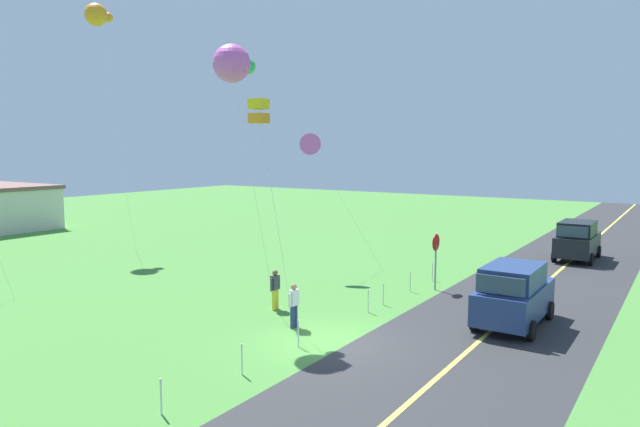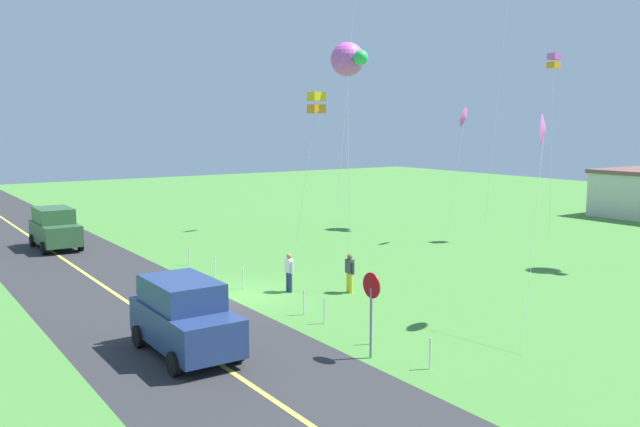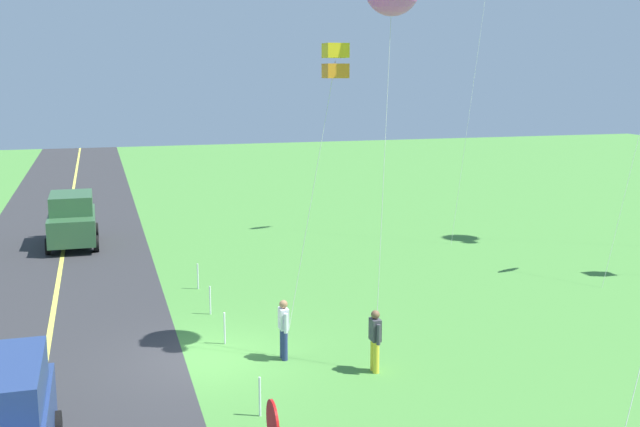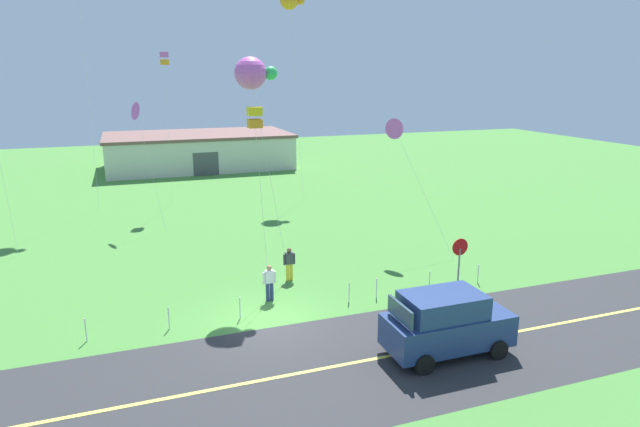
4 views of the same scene
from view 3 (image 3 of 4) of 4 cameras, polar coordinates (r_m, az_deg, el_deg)
The scene contains 12 objects.
ground_plane at distance 20.56m, azimuth -8.61°, elevation -10.83°, with size 120.00×120.00×0.10m, color #478438.
asphalt_road at distance 20.46m, azimuth -20.01°, elevation -11.33°, with size 120.00×7.00×0.00m, color #2D2D30.
road_centre_stripe at distance 20.46m, azimuth -20.01°, elevation -11.32°, with size 120.00×0.16×0.00m, color #E5E04C.
car_parked_west_far at distance 34.57m, azimuth -18.04°, elevation -0.41°, with size 4.40×2.12×2.24m.
person_adult_near at distance 20.06m, azimuth -2.73°, elevation -8.49°, with size 0.58×0.22×1.60m.
person_adult_companion at distance 19.28m, azimuth 4.13°, elevation -9.31°, with size 0.58×0.22×1.60m.
kite_red_low at distance 19.44m, azimuth 1.15°, elevation 11.29°, with size 0.56×1.71×8.11m.
fence_post_0 at distance 26.76m, azimuth -9.11°, elevation -4.66°, with size 0.05×0.05×0.90m, color silver.
fence_post_1 at distance 23.98m, azimuth -8.21°, elevation -6.43°, with size 0.05×0.05×0.90m, color silver.
fence_post_2 at distance 21.40m, azimuth -7.14°, elevation -8.51°, with size 0.05×0.05×0.90m, color silver.
fence_post_3 at distance 17.10m, azimuth -4.52°, elevation -13.48°, with size 0.05×0.05×0.90m, color silver.
fence_post_4 at distance 15.95m, azimuth -3.52°, elevation -15.31°, with size 0.05×0.05×0.90m, color silver.
Camera 3 is at (19.01, -2.43, 7.39)m, focal length 42.83 mm.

